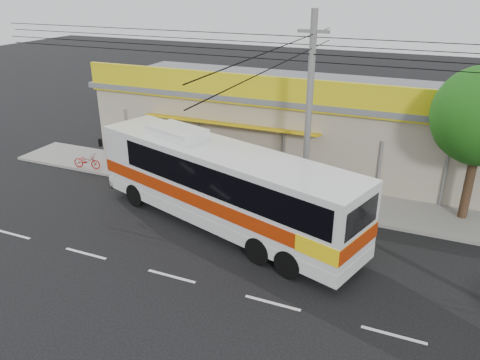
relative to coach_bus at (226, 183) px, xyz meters
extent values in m
plane|color=black|center=(-0.33, -1.69, -2.17)|extent=(120.00, 120.00, 0.00)
cube|color=gray|center=(-0.33, 4.31, -2.10)|extent=(30.00, 3.20, 0.15)
cube|color=#A19A82|center=(-0.33, 9.91, -0.07)|extent=(22.00, 8.00, 4.20)
cube|color=#595B60|center=(-0.33, 9.91, 2.18)|extent=(22.60, 8.60, 0.30)
cube|color=yellow|center=(-0.33, 5.79, 2.73)|extent=(22.00, 0.24, 1.60)
cube|color=red|center=(-2.33, 5.76, 2.73)|extent=(9.00, 0.10, 1.20)
cube|color=#177013|center=(6.17, 5.76, 2.73)|extent=(2.40, 0.10, 1.10)
cube|color=navy|center=(8.87, 5.76, 2.73)|extent=(2.20, 0.10, 1.10)
cube|color=red|center=(-9.33, 5.76, 2.73)|extent=(3.00, 0.10, 1.10)
cube|color=gold|center=(-2.33, 5.61, 0.83)|extent=(10.00, 1.20, 0.37)
cube|color=silver|center=(-0.20, 0.06, -0.09)|extent=(13.33, 6.66, 3.17)
cube|color=#AE2B07|center=(-0.20, 0.06, -0.48)|extent=(13.38, 6.71, 0.60)
cube|color=yellow|center=(5.21, -1.69, -0.48)|extent=(2.53, 3.20, 0.66)
cube|color=black|center=(0.53, -0.17, 0.62)|extent=(11.26, 6.02, 1.20)
cube|color=black|center=(-6.36, 2.07, 0.40)|extent=(0.91, 2.34, 1.64)
cube|color=silver|center=(-2.80, 0.91, 1.69)|extent=(2.97, 2.27, 0.39)
cylinder|color=black|center=(-4.95, 0.31, -1.60)|extent=(1.19, 0.68, 1.14)
cylinder|color=black|center=(-4.19, 2.66, -1.60)|extent=(1.19, 0.68, 1.14)
cylinder|color=black|center=(3.69, -2.50, -1.60)|extent=(1.19, 0.68, 1.14)
cylinder|color=black|center=(4.45, -0.15, -1.60)|extent=(1.19, 0.68, 1.14)
imported|color=#970C0B|center=(-10.20, 3.01, -1.59)|extent=(1.73, 0.81, 0.87)
imported|color=black|center=(-7.19, 4.39, -1.45)|extent=(1.95, 0.75, 1.14)
cylinder|color=#60615E|center=(2.61, 3.26, 2.39)|extent=(0.30, 0.30, 9.12)
cube|color=#60615E|center=(2.61, 3.26, 6.04)|extent=(1.37, 0.14, 0.14)
cylinder|color=#321D14|center=(9.67, 4.95, -0.38)|extent=(0.40, 0.40, 3.58)
camera|label=1|loc=(7.75, -16.61, 8.06)|focal=35.00mm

